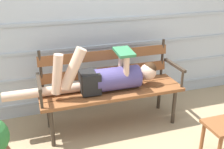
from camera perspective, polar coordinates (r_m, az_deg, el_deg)
ground_plane at (r=3.07m, az=0.55°, el=-11.72°), size 12.00×12.00×0.00m
house_siding at (r=3.20m, az=-3.07°, el=11.83°), size 4.67×0.08×2.27m
park_bench at (r=2.96m, az=-0.42°, el=-1.93°), size 1.59×0.49×0.91m
reclining_person at (r=2.83m, az=-1.54°, el=-0.64°), size 1.67×0.25×0.55m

